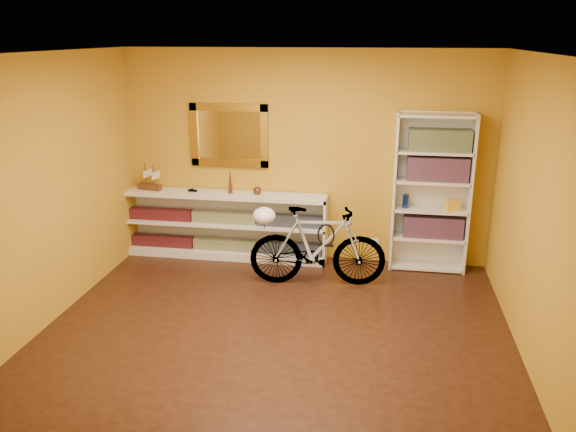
% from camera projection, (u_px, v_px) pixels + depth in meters
% --- Properties ---
extents(floor, '(4.50, 4.00, 0.01)m').
position_uv_depth(floor, '(276.00, 331.00, 5.59)').
color(floor, black).
rests_on(floor, ground).
extents(ceiling, '(4.50, 4.00, 0.01)m').
position_uv_depth(ceiling, '(274.00, 53.00, 4.80)').
color(ceiling, silver).
rests_on(ceiling, ground).
extents(back_wall, '(4.50, 0.01, 2.60)m').
position_uv_depth(back_wall, '(305.00, 157.00, 7.08)').
color(back_wall, '#B7831B').
rests_on(back_wall, ground).
extents(left_wall, '(0.01, 4.00, 2.60)m').
position_uv_depth(left_wall, '(46.00, 192.00, 5.55)').
color(left_wall, '#B7831B').
rests_on(left_wall, ground).
extents(right_wall, '(0.01, 4.00, 2.60)m').
position_uv_depth(right_wall, '(538.00, 215.00, 4.84)').
color(right_wall, '#B7831B').
rests_on(right_wall, ground).
extents(gilt_mirror, '(0.98, 0.06, 0.78)m').
position_uv_depth(gilt_mirror, '(229.00, 135.00, 7.11)').
color(gilt_mirror, olive).
rests_on(gilt_mirror, back_wall).
extents(wall_socket, '(0.09, 0.02, 0.09)m').
position_uv_depth(wall_socket, '(375.00, 242.00, 7.24)').
color(wall_socket, silver).
rests_on(wall_socket, back_wall).
extents(console_unit, '(2.60, 0.35, 0.85)m').
position_uv_depth(console_unit, '(225.00, 225.00, 7.32)').
color(console_unit, silver).
rests_on(console_unit, floor).
extents(cd_row_lower, '(2.50, 0.13, 0.14)m').
position_uv_depth(cd_row_lower, '(225.00, 244.00, 7.38)').
color(cd_row_lower, black).
rests_on(cd_row_lower, console_unit).
extents(cd_row_upper, '(2.50, 0.13, 0.14)m').
position_uv_depth(cd_row_upper, '(224.00, 217.00, 7.27)').
color(cd_row_upper, navy).
rests_on(cd_row_upper, console_unit).
extents(model_ship, '(0.31, 0.16, 0.35)m').
position_uv_depth(model_ship, '(149.00, 176.00, 7.29)').
color(model_ship, '#442613').
rests_on(model_ship, console_unit).
extents(toy_car, '(0.00, 0.00, 0.00)m').
position_uv_depth(toy_car, '(193.00, 192.00, 7.26)').
color(toy_car, black).
rests_on(toy_car, console_unit).
extents(bronze_ornament, '(0.06, 0.06, 0.32)m').
position_uv_depth(bronze_ornament, '(230.00, 181.00, 7.13)').
color(bronze_ornament, '#59301E').
rests_on(bronze_ornament, console_unit).
extents(decorative_orb, '(0.10, 0.10, 0.10)m').
position_uv_depth(decorative_orb, '(257.00, 191.00, 7.11)').
color(decorative_orb, '#59301E').
rests_on(decorative_orb, console_unit).
extents(bookcase, '(0.90, 0.30, 1.90)m').
position_uv_depth(bookcase, '(431.00, 194.00, 6.79)').
color(bookcase, silver).
rests_on(bookcase, floor).
extents(book_row_a, '(0.70, 0.22, 0.26)m').
position_uv_depth(book_row_a, '(433.00, 226.00, 6.91)').
color(book_row_a, maroon).
rests_on(book_row_a, bookcase).
extents(book_row_b, '(0.70, 0.22, 0.28)m').
position_uv_depth(book_row_b, '(437.00, 168.00, 6.69)').
color(book_row_b, maroon).
rests_on(book_row_b, bookcase).
extents(book_row_c, '(0.70, 0.22, 0.25)m').
position_uv_depth(book_row_c, '(440.00, 140.00, 6.59)').
color(book_row_c, navy).
rests_on(book_row_c, bookcase).
extents(travel_mug, '(0.07, 0.07, 0.17)m').
position_uv_depth(travel_mug, '(406.00, 201.00, 6.85)').
color(travel_mug, '#163598').
rests_on(travel_mug, bookcase).
extents(red_tin, '(0.15, 0.15, 0.17)m').
position_uv_depth(red_tin, '(417.00, 142.00, 6.67)').
color(red_tin, maroon).
rests_on(red_tin, bookcase).
extents(yellow_bag, '(0.18, 0.15, 0.12)m').
position_uv_depth(yellow_bag, '(452.00, 206.00, 6.75)').
color(yellow_bag, gold).
rests_on(yellow_bag, bookcase).
extents(bicycle, '(0.57, 1.61, 0.93)m').
position_uv_depth(bicycle, '(318.00, 246.00, 6.49)').
color(bicycle, silver).
rests_on(bicycle, floor).
extents(helmet, '(0.26, 0.24, 0.19)m').
position_uv_depth(helmet, '(264.00, 216.00, 6.41)').
color(helmet, white).
rests_on(helmet, bicycle).
extents(u_lock, '(0.20, 0.02, 0.20)m').
position_uv_depth(u_lock, '(326.00, 235.00, 6.44)').
color(u_lock, black).
rests_on(u_lock, bicycle).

